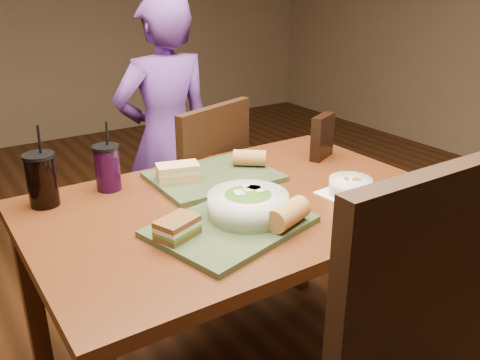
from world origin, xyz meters
name	(u,v)px	position (x,y,z in m)	size (l,w,h in m)	color
dining_table	(240,226)	(0.00, 0.00, 0.66)	(1.30, 0.85, 0.75)	#4E250F
chair_far	(205,195)	(0.18, 0.56, 0.52)	(0.51, 0.52, 0.94)	black
diner	(166,140)	(0.18, 0.92, 0.68)	(0.50, 0.33, 1.36)	#532B78
tray_near	(231,226)	(-0.13, -0.15, 0.76)	(0.42, 0.32, 0.02)	#314024
tray_far	(214,177)	(0.03, 0.20, 0.76)	(0.42, 0.32, 0.02)	#314024
salad_bowl	(248,203)	(-0.06, -0.14, 0.81)	(0.23, 0.23, 0.08)	silver
soup_bowl	(350,186)	(0.32, -0.16, 0.78)	(0.18, 0.18, 0.07)	white
sandwich_near	(177,228)	(-0.29, -0.14, 0.79)	(0.13, 0.11, 0.05)	#593819
sandwich_far	(178,172)	(-0.10, 0.23, 0.80)	(0.16, 0.11, 0.06)	tan
baguette_near	(288,214)	(0.00, -0.25, 0.80)	(0.07, 0.07, 0.13)	#AD7533
baguette_far	(250,158)	(0.18, 0.21, 0.80)	(0.06, 0.06, 0.12)	#AD7533
cup_cola	(42,180)	(-0.52, 0.31, 0.84)	(0.10, 0.10, 0.26)	black
cup_berry	(107,167)	(-0.31, 0.32, 0.83)	(0.09, 0.09, 0.24)	black
chip_bag	(322,137)	(0.49, 0.16, 0.84)	(0.13, 0.04, 0.17)	black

